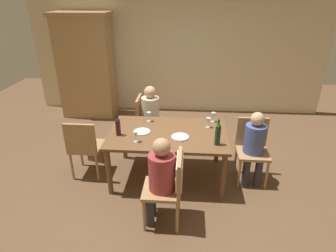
{
  "coord_description": "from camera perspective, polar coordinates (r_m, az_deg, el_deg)",
  "views": [
    {
      "loc": [
        0.27,
        -3.55,
        2.54
      ],
      "look_at": [
        0.0,
        0.0,
        0.84
      ],
      "focal_mm": 30.26,
      "sensor_mm": 36.0,
      "label": 1
    }
  ],
  "objects": [
    {
      "name": "dining_table",
      "position": [
        4.03,
        0.0,
        -2.31
      ],
      "size": [
        1.66,
        1.07,
        0.74
      ],
      "color": "brown",
      "rests_on": "ground_plane"
    },
    {
      "name": "chair_right_end",
      "position": [
        4.26,
        16.55,
        -3.76
      ],
      "size": [
        0.44,
        0.44,
        0.92
      ],
      "rotation": [
        0.0,
        0.0,
        3.14
      ],
      "color": "#A87F51",
      "rests_on": "ground_plane"
    },
    {
      "name": "wine_glass_near_left",
      "position": [
        3.73,
        -6.52,
        -1.71
      ],
      "size": [
        0.07,
        0.07,
        0.15
      ],
      "color": "silver",
      "rests_on": "dining_table"
    },
    {
      "name": "chair_near",
      "position": [
        3.28,
        0.94,
        -10.88
      ],
      "size": [
        0.46,
        0.44,
        0.92
      ],
      "rotation": [
        0.0,
        0.0,
        1.57
      ],
      "color": "#A87F51",
      "rests_on": "ground_plane"
    },
    {
      "name": "wine_glass_centre",
      "position": [
        4.14,
        8.12,
        1.08
      ],
      "size": [
        0.07,
        0.07,
        0.15
      ],
      "color": "silver",
      "rests_on": "dining_table"
    },
    {
      "name": "handbag",
      "position": [
        4.83,
        -14.18,
        -5.58
      ],
      "size": [
        0.3,
        0.19,
        0.22
      ],
      "primitive_type": "cube",
      "rotation": [
        0.0,
        0.0,
        -0.27
      ],
      "color": "brown",
      "rests_on": "ground_plane"
    },
    {
      "name": "wine_bottle_dark_red",
      "position": [
        3.67,
        10.0,
        -1.54
      ],
      "size": [
        0.07,
        0.07,
        0.36
      ],
      "color": "#19381E",
      "rests_on": "dining_table"
    },
    {
      "name": "dinner_plate_guest_left",
      "position": [
        4.02,
        -5.27,
        -1.11
      ],
      "size": [
        0.24,
        0.24,
        0.01
      ],
      "primitive_type": "cylinder",
      "color": "silver",
      "rests_on": "dining_table"
    },
    {
      "name": "person_man_bearded",
      "position": [
        4.12,
        17.01,
        -3.33
      ],
      "size": [
        0.28,
        0.33,
        1.08
      ],
      "rotation": [
        0.0,
        0.0,
        3.14
      ],
      "color": "#33333D",
      "rests_on": "ground_plane"
    },
    {
      "name": "chair_far_left",
      "position": [
        4.95,
        -4.5,
        1.52
      ],
      "size": [
        0.44,
        0.44,
        0.92
      ],
      "rotation": [
        0.0,
        0.0,
        -1.57
      ],
      "color": "#A87F51",
      "rests_on": "ground_plane"
    },
    {
      "name": "ground_plane",
      "position": [
        4.38,
        0.0,
        -9.98
      ],
      "size": [
        10.0,
        10.0,
        0.0
      ],
      "primitive_type": "plane",
      "color": "brown"
    },
    {
      "name": "wine_glass_far",
      "position": [
        4.3,
        -3.89,
        2.26
      ],
      "size": [
        0.07,
        0.07,
        0.15
      ],
      "color": "silver",
      "rests_on": "dining_table"
    },
    {
      "name": "rear_room_partition",
      "position": [
        6.41,
        1.94,
        14.78
      ],
      "size": [
        6.4,
        0.12,
        2.7
      ],
      "primitive_type": "cube",
      "color": "beige",
      "rests_on": "ground_plane"
    },
    {
      "name": "person_woman_host",
      "position": [
        4.89,
        -3.23,
        2.72
      ],
      "size": [
        0.35,
        0.3,
        1.12
      ],
      "rotation": [
        0.0,
        0.0,
        -1.57
      ],
      "color": "#33333D",
      "rests_on": "ground_plane"
    },
    {
      "name": "wine_bottle_tall_green",
      "position": [
        3.92,
        -10.05,
        -0.03
      ],
      "size": [
        0.07,
        0.07,
        0.31
      ],
      "color": "black",
      "rests_on": "dining_table"
    },
    {
      "name": "dinner_plate_host",
      "position": [
        3.86,
        2.46,
        -2.19
      ],
      "size": [
        0.24,
        0.24,
        0.01
      ],
      "primitive_type": "cylinder",
      "color": "silver",
      "rests_on": "dining_table"
    },
    {
      "name": "person_man_guest",
      "position": [
        3.26,
        -1.71,
        -9.96
      ],
      "size": [
        0.35,
        0.3,
        1.13
      ],
      "rotation": [
        0.0,
        0.0,
        1.57
      ],
      "color": "#33333D",
      "rests_on": "ground_plane"
    },
    {
      "name": "chair_left_end",
      "position": [
        4.27,
        -16.51,
        -3.69
      ],
      "size": [
        0.44,
        0.44,
        0.92
      ],
      "color": "#A87F51",
      "rests_on": "ground_plane"
    },
    {
      "name": "armoire_cabinet",
      "position": [
        6.41,
        -16.16,
        11.49
      ],
      "size": [
        1.18,
        0.62,
        2.18
      ],
      "color": "#A87F51",
      "rests_on": "ground_plane"
    },
    {
      "name": "wine_glass_near_right",
      "position": [
        4.34,
        9.13,
        2.17
      ],
      "size": [
        0.07,
        0.07,
        0.15
      ],
      "color": "silver",
      "rests_on": "dining_table"
    }
  ]
}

